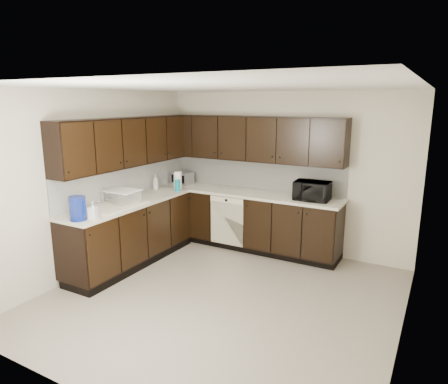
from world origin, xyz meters
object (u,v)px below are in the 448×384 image
object	(u,v)px
microwave	(312,191)
storage_bin	(122,197)
blue_pitcher	(78,208)
sink	(115,211)
toaster_oven	(182,178)

from	to	relation	value
microwave	storage_bin	distance (m)	2.73
blue_pitcher	storage_bin	bearing A→B (deg)	77.18
microwave	blue_pitcher	size ratio (longest dim) A/B	1.71
sink	microwave	xyz separation A→B (m)	(2.26, 1.66, 0.20)
storage_bin	toaster_oven	bearing A→B (deg)	90.89
sink	microwave	size ratio (longest dim) A/B	1.63
toaster_oven	storage_bin	size ratio (longest dim) A/B	0.72
storage_bin	sink	bearing A→B (deg)	-77.20
sink	blue_pitcher	distance (m)	0.72
toaster_oven	storage_bin	bearing A→B (deg)	-84.32
toaster_oven	sink	bearing A→B (deg)	-82.92
microwave	storage_bin	xyz separation A→B (m)	(-2.30, -1.46, -0.05)
microwave	storage_bin	size ratio (longest dim) A/B	1.08
sink	blue_pitcher	bearing A→B (deg)	-83.04
toaster_oven	storage_bin	distance (m)	1.52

